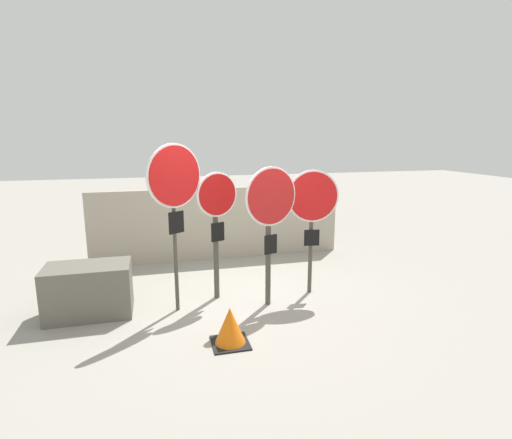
% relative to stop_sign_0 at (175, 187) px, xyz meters
% --- Properties ---
extents(ground_plane, '(40.00, 40.00, 0.00)m').
position_rel_stop_sign_0_xyz_m(ground_plane, '(1.01, 0.06, -1.83)').
color(ground_plane, gray).
extents(fence_back, '(5.19, 0.12, 1.48)m').
position_rel_stop_sign_0_xyz_m(fence_back, '(1.01, 2.45, -1.09)').
color(fence_back, '#A89E89').
rests_on(fence_back, ground).
extents(stop_sign_0, '(0.76, 0.51, 2.44)m').
position_rel_stop_sign_0_xyz_m(stop_sign_0, '(0.00, 0.00, 0.00)').
color(stop_sign_0, '#474238').
rests_on(stop_sign_0, ground).
extents(stop_sign_1, '(0.65, 0.27, 2.01)m').
position_rel_stop_sign_0_xyz_m(stop_sign_1, '(0.63, 0.31, -0.45)').
color(stop_sign_1, '#474238').
rests_on(stop_sign_1, ground).
extents(stop_sign_2, '(0.83, 0.30, 2.11)m').
position_rel_stop_sign_0_xyz_m(stop_sign_2, '(1.34, -0.14, -0.35)').
color(stop_sign_2, '#474238').
rests_on(stop_sign_2, ground).
extents(stop_sign_3, '(0.82, 0.17, 2.02)m').
position_rel_stop_sign_0_xyz_m(stop_sign_3, '(2.12, 0.15, -0.38)').
color(stop_sign_3, '#474238').
rests_on(stop_sign_3, ground).
extents(traffic_cone_0, '(0.46, 0.46, 0.48)m').
position_rel_stop_sign_0_xyz_m(traffic_cone_0, '(0.54, -1.13, -1.60)').
color(traffic_cone_0, black).
rests_on(traffic_cone_0, ground).
extents(storage_crate, '(1.16, 0.69, 0.74)m').
position_rel_stop_sign_0_xyz_m(storage_crate, '(-1.25, 0.19, -1.46)').
color(storage_crate, '#605B51').
rests_on(storage_crate, ground).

